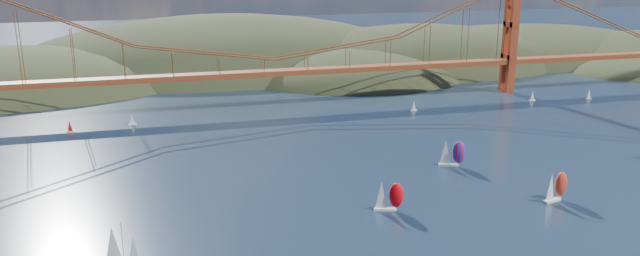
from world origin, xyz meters
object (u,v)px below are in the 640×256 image
object	(u,v)px
racer_1	(556,186)
racer_rwb	(452,152)
sloop_navy	(120,254)
racer_0	(388,196)

from	to	relation	value
racer_1	racer_rwb	world-z (taller)	racer_rwb
sloop_navy	racer_rwb	size ratio (longest dim) A/B	1.39
racer_0	racer_rwb	size ratio (longest dim) A/B	0.93
sloop_navy	racer_1	distance (m)	118.36
sloop_navy	racer_1	world-z (taller)	sloop_navy
sloop_navy	racer_0	xyz separation A→B (m)	(69.26, 19.93, -1.75)
sloop_navy	racer_rwb	bearing A→B (deg)	33.53
sloop_navy	racer_rwb	distance (m)	114.21
sloop_navy	racer_1	size ratio (longest dim) A/B	1.44
sloop_navy	racer_0	world-z (taller)	sloop_navy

